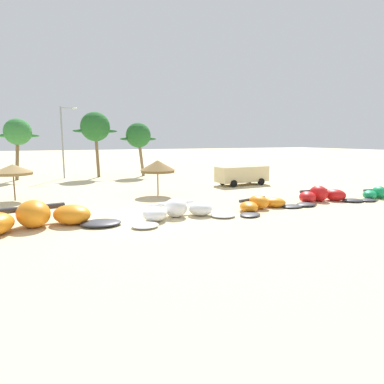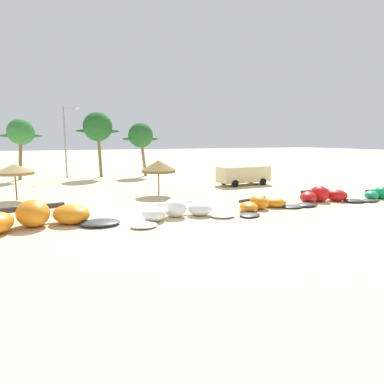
% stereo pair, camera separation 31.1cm
% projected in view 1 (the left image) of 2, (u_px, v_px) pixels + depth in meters
% --- Properties ---
extents(ground_plane, '(260.00, 260.00, 0.00)m').
position_uv_depth(ground_plane, '(130.00, 220.00, 19.02)').
color(ground_plane, beige).
extents(kite_left, '(8.31, 4.56, 1.40)m').
position_uv_depth(kite_left, '(35.00, 218.00, 17.06)').
color(kite_left, '#333338').
rests_on(kite_left, ground).
extents(kite_left_of_center, '(6.64, 3.24, 1.09)m').
position_uv_depth(kite_left_of_center, '(178.00, 211.00, 19.41)').
color(kite_left_of_center, white).
rests_on(kite_left_of_center, ground).
extents(kite_center, '(5.67, 3.37, 0.87)m').
position_uv_depth(kite_center, '(262.00, 204.00, 21.86)').
color(kite_center, '#333338').
rests_on(kite_center, ground).
extents(kite_right_of_center, '(5.94, 2.87, 1.14)m').
position_uv_depth(kite_right_of_center, '(322.00, 196.00, 24.48)').
color(kite_right_of_center, '#333338').
rests_on(kite_right_of_center, ground).
extents(kite_right, '(4.93, 2.87, 0.93)m').
position_uv_depth(kite_right, '(382.00, 194.00, 25.75)').
color(kite_right, '#333338').
rests_on(kite_right, ground).
extents(beach_umbrella_near_van, '(2.79, 2.79, 2.68)m').
position_uv_depth(beach_umbrella_near_van, '(13.00, 170.00, 24.73)').
color(beach_umbrella_near_van, brown).
rests_on(beach_umbrella_near_van, ground).
extents(beach_umbrella_middle, '(2.83, 2.83, 2.83)m').
position_uv_depth(beach_umbrella_middle, '(158.00, 166.00, 27.11)').
color(beach_umbrella_middle, brown).
rests_on(beach_umbrella_middle, ground).
extents(parked_van, '(5.34, 2.37, 1.84)m').
position_uv_depth(parked_van, '(241.00, 174.00, 33.39)').
color(parked_van, beige).
rests_on(parked_van, ground).
extents(palm_left, '(4.31, 2.87, 6.72)m').
position_uv_depth(palm_left, '(18.00, 133.00, 36.87)').
color(palm_left, brown).
rests_on(palm_left, ground).
extents(palm_left_of_gap, '(5.11, 3.40, 7.64)m').
position_uv_depth(palm_left_of_gap, '(95.00, 127.00, 39.59)').
color(palm_left_of_gap, brown).
rests_on(palm_left_of_gap, ground).
extents(palm_center_left, '(4.50, 3.00, 6.46)m').
position_uv_depth(palm_center_left, '(138.00, 136.00, 41.07)').
color(palm_center_left, '#7F6647').
rests_on(palm_center_left, ground).
extents(lamppost_east_center, '(1.89, 0.24, 8.12)m').
position_uv_depth(lamppost_east_center, '(64.00, 138.00, 38.62)').
color(lamppost_east_center, gray).
rests_on(lamppost_east_center, ground).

